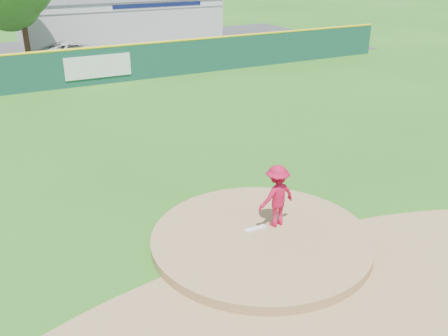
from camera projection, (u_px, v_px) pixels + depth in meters
ground at (261, 243)px, 12.54m from camera, size 120.00×120.00×0.00m
pitchers_mound at (261, 243)px, 12.54m from camera, size 5.50×5.50×0.50m
pitching_rubber at (255, 229)px, 12.67m from camera, size 0.60×0.15×0.04m
infield_dirt_arc at (338, 314)px, 10.10m from camera, size 15.40×15.40×0.01m
parking_lot at (56, 57)px, 34.45m from camera, size 44.00×16.00×0.02m
pitcher at (277, 196)px, 12.59m from camera, size 1.13×0.74×1.65m
van at (76, 51)px, 32.98m from camera, size 4.83×2.51×1.30m
pool_building_grp at (118, 19)px, 40.39m from camera, size 15.20×8.20×3.31m
fence_banners at (7, 76)px, 25.00m from camera, size 12.81×0.04×1.20m
outfield_fence at (86, 66)px, 26.71m from camera, size 40.00×0.14×2.07m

